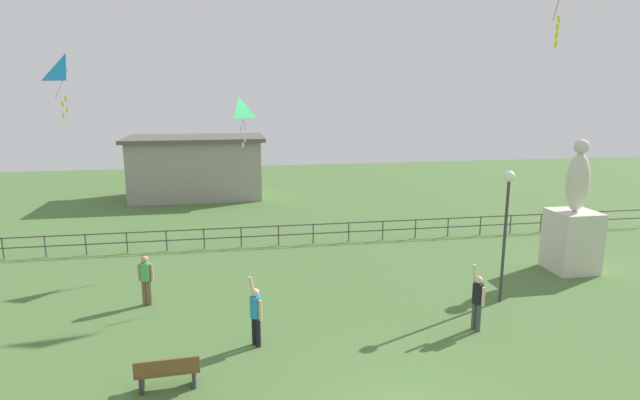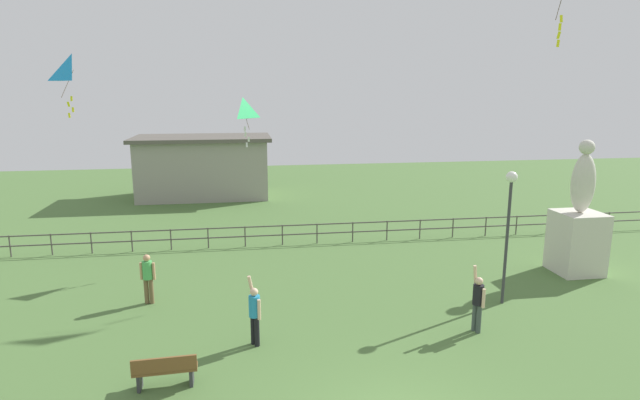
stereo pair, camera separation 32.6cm
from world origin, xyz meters
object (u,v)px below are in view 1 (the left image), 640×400
Objects in this scene: park_bench at (168,372)px; kite_0 at (67,72)px; kite_3 at (239,110)px; person_3 at (477,299)px; statue_monument at (573,228)px; person_4 at (146,277)px; person_1 at (256,312)px; lamppost at (507,208)px.

park_bench is 13.99m from kite_0.
kite_3 reaches higher than park_bench.
kite_0 is (-13.27, 9.37, 6.72)m from person_3.
person_3 reaches higher than park_bench.
park_bench is at bearing -169.16° from person_3.
person_3 is 11.95m from kite_3.
statue_monument reaches higher than person_4.
person_1 is at bearing -162.02° from statue_monument.
person_1 is at bearing 39.93° from park_bench.
park_bench is 8.82m from person_3.
kite_0 is (-15.07, 7.53, 4.48)m from lamppost.
person_1 is (-12.54, -4.07, -0.72)m from statue_monument.
lamppost is 3.41m from person_3.
park_bench is at bearing -76.83° from person_4.
kite_3 is at bearing 55.99° from person_4.
park_bench is 0.77× the size of person_1.
statue_monument is 2.56× the size of kite_3.
park_bench is 0.62× the size of kite_0.
person_3 is 1.16× the size of person_4.
statue_monument reaches higher than park_bench.
person_3 reaches higher than person_4.
kite_3 is (2.09, 10.19, 5.73)m from park_bench.
person_3 is at bearing -52.48° from kite_3.
park_bench is 11.88m from kite_3.
park_bench is at bearing -101.58° from kite_3.
lamppost is at bearing -8.64° from person_4.
person_4 is 7.90m from kite_3.
kite_0 is at bearing 165.15° from statue_monument.
kite_3 is at bearing 90.63° from person_1.
lamppost is 11.36m from park_bench.
person_4 is (-1.23, 5.27, 0.52)m from park_bench.
lamppost is (-4.28, -2.40, 1.53)m from statue_monument.
lamppost is 12.02m from person_4.
person_3 is 0.98× the size of kite_3.
statue_monument is 2.13× the size of kite_0.
person_3 is 0.81× the size of kite_0.
kite_3 is at bearing 161.22° from statue_monument.
kite_3 is (-12.63, 4.30, 4.48)m from statue_monument.
park_bench is at bearing -161.50° from lamppost.
statue_monument is at bearing -14.85° from kite_0.
person_1 is (2.18, 1.83, 0.53)m from park_bench.
kite_0 is at bearing 126.50° from person_1.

